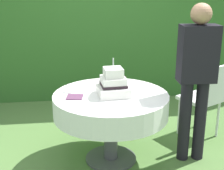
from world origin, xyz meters
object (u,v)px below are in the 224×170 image
(wedding_cake, at_px, (114,84))
(serving_plate_near, at_px, (69,91))
(serving_plate_far, at_px, (126,83))
(napkin_stack, at_px, (75,97))
(standing_person, at_px, (196,74))
(cake_table, at_px, (111,106))
(garden_chair, at_px, (206,95))

(wedding_cake, relative_size, serving_plate_near, 2.77)
(serving_plate_far, height_order, napkin_stack, serving_plate_far)
(serving_plate_near, xyz_separation_m, serving_plate_far, (0.61, 0.18, 0.00))
(standing_person, bearing_deg, cake_table, 174.53)
(cake_table, xyz_separation_m, napkin_stack, (-0.35, -0.04, 0.13))
(serving_plate_far, xyz_separation_m, garden_chair, (0.94, 0.04, -0.19))
(wedding_cake, xyz_separation_m, garden_chair, (1.12, 0.37, -0.29))
(wedding_cake, bearing_deg, napkin_stack, -175.13)
(napkin_stack, distance_m, standing_person, 1.20)
(serving_plate_near, bearing_deg, napkin_stack, -74.08)
(cake_table, distance_m, serving_plate_far, 0.40)
(serving_plate_near, height_order, standing_person, standing_person)
(wedding_cake, distance_m, standing_person, 0.81)
(serving_plate_near, height_order, serving_plate_far, same)
(napkin_stack, bearing_deg, cake_table, 6.99)
(serving_plate_near, xyz_separation_m, standing_person, (1.24, -0.22, 0.20))
(serving_plate_far, bearing_deg, garden_chair, 2.26)
(wedding_cake, relative_size, standing_person, 0.23)
(napkin_stack, bearing_deg, garden_chair, 15.01)
(standing_person, bearing_deg, napkin_stack, 178.27)
(serving_plate_far, distance_m, garden_chair, 0.96)
(cake_table, relative_size, napkin_stack, 7.48)
(serving_plate_near, relative_size, napkin_stack, 0.87)
(napkin_stack, distance_m, garden_chair, 1.56)
(wedding_cake, distance_m, serving_plate_far, 0.39)
(cake_table, height_order, serving_plate_near, serving_plate_near)
(napkin_stack, bearing_deg, serving_plate_far, 33.29)
(garden_chair, bearing_deg, serving_plate_near, -171.95)
(serving_plate_near, bearing_deg, garden_chair, 8.05)
(wedding_cake, height_order, standing_person, standing_person)
(napkin_stack, xyz_separation_m, standing_person, (1.18, -0.04, 0.20))
(wedding_cake, xyz_separation_m, serving_plate_near, (-0.43, 0.15, -0.10))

